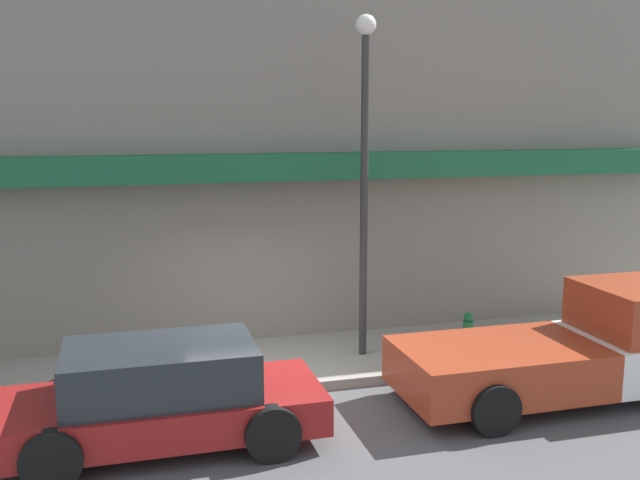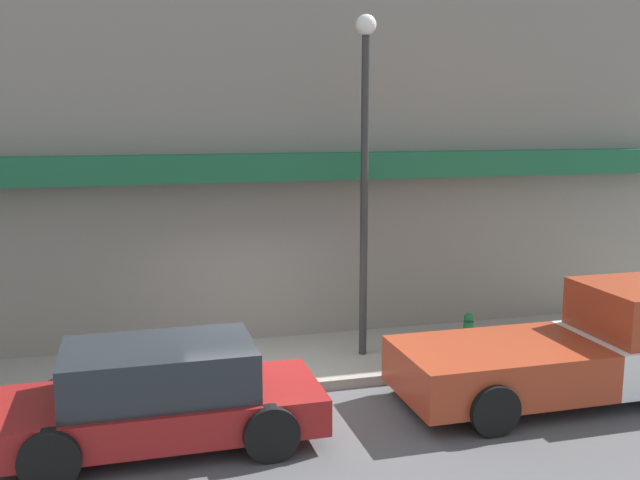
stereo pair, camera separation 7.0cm
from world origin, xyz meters
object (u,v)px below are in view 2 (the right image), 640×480
Objects in this scene: parked_car at (160,396)px; street_lamp at (365,150)px; pickup_truck at (577,350)px; fire_hydrant at (468,331)px.

parked_car is 5.51m from street_lamp.
pickup_truck is 4.86m from street_lamp.
street_lamp is at bearing 173.28° from fire_hydrant.
pickup_truck is 0.86× the size of street_lamp.
street_lamp reaches higher than parked_car.
parked_car is at bearing -147.17° from street_lamp.
pickup_truck reaches higher than fire_hydrant.
parked_car is at bearing -179.71° from pickup_truck.
fire_hydrant is 0.12× the size of street_lamp.
parked_car is (-6.59, 0.00, -0.08)m from pickup_truck.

